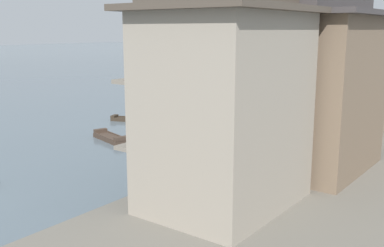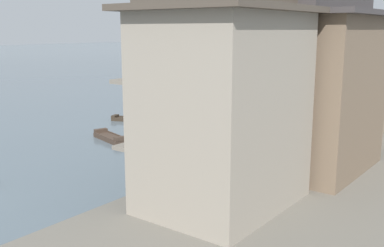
# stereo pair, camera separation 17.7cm
# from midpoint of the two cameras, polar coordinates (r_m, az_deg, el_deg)

# --- Properties ---
(boat_moored_nearest) EXTENTS (1.44, 4.17, 0.43)m
(boat_moored_nearest) POSITION_cam_midpoint_polar(r_m,az_deg,el_deg) (57.39, 21.83, 3.12)
(boat_moored_nearest) COLOR brown
(boat_moored_nearest) RESTS_ON ground
(boat_moored_second) EXTENTS (3.63, 1.98, 0.56)m
(boat_moored_second) POSITION_cam_midpoint_polar(r_m,az_deg,el_deg) (33.37, -9.93, -1.73)
(boat_moored_second) COLOR #423328
(boat_moored_second) RESTS_ON ground
(boat_moored_third) EXTENTS (2.13, 5.37, 0.39)m
(boat_moored_third) POSITION_cam_midpoint_polar(r_m,az_deg,el_deg) (37.42, 11.04, -0.42)
(boat_moored_third) COLOR brown
(boat_moored_third) RESTS_ON ground
(boat_moored_far) EXTENTS (4.19, 2.36, 0.73)m
(boat_moored_far) POSITION_cam_midpoint_polar(r_m,az_deg,el_deg) (39.94, -6.99, 0.65)
(boat_moored_far) COLOR #33281E
(boat_moored_far) RESTS_ON ground
(boat_midriver_drifting) EXTENTS (2.76, 4.87, 0.74)m
(boat_midriver_drifting) POSITION_cam_midpoint_polar(r_m,az_deg,el_deg) (67.26, 14.75, 4.79)
(boat_midriver_drifting) COLOR #33281E
(boat_midriver_drifting) RESTS_ON ground
(boat_midriver_upstream) EXTENTS (1.40, 3.59, 0.68)m
(boat_midriver_upstream) POSITION_cam_midpoint_polar(r_m,az_deg,el_deg) (25.19, -2.02, -5.80)
(boat_midriver_upstream) COLOR brown
(boat_midriver_upstream) RESTS_ON ground
(house_waterfront_nearest) EXTENTS (5.96, 7.41, 8.74)m
(house_waterfront_nearest) POSITION_cam_midpoint_polar(r_m,az_deg,el_deg) (18.41, 4.27, 2.67)
(house_waterfront_nearest) COLOR gray
(house_waterfront_nearest) RESTS_ON riverbank_right
(house_waterfront_second) EXTENTS (6.96, 7.88, 8.74)m
(house_waterfront_second) POSITION_cam_midpoint_polar(r_m,az_deg,el_deg) (24.56, 14.57, 4.56)
(house_waterfront_second) COLOR #75604C
(house_waterfront_second) RESTS_ON riverbank_right
(house_waterfront_tall) EXTENTS (5.26, 7.14, 6.14)m
(house_waterfront_tall) POSITION_cam_midpoint_polar(r_m,az_deg,el_deg) (31.84, 18.22, 3.54)
(house_waterfront_tall) COLOR gray
(house_waterfront_tall) RESTS_ON riverbank_right
(house_waterfront_narrow) EXTENTS (6.40, 5.70, 6.14)m
(house_waterfront_narrow) POSITION_cam_midpoint_polar(r_m,az_deg,el_deg) (37.66, 22.24, 4.44)
(house_waterfront_narrow) COLOR #7F705B
(house_waterfront_narrow) RESTS_ON riverbank_right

